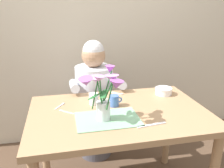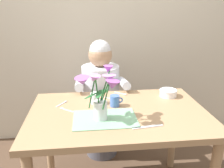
# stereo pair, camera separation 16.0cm
# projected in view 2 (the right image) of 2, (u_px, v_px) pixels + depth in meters

# --- Properties ---
(wood_panel_backdrop) EXTENTS (4.00, 0.10, 2.50)m
(wood_panel_backdrop) POSITION_uv_depth(u_px,v_px,m) (105.00, 22.00, 2.44)
(wood_panel_backdrop) COLOR beige
(wood_panel_backdrop) RESTS_ON ground_plane
(dining_table) EXTENTS (1.20, 0.80, 0.74)m
(dining_table) POSITION_uv_depth(u_px,v_px,m) (118.00, 124.00, 1.65)
(dining_table) COLOR #9E7A56
(dining_table) RESTS_ON ground_plane
(seated_person) EXTENTS (0.45, 0.47, 1.14)m
(seated_person) POSITION_uv_depth(u_px,v_px,m) (101.00, 101.00, 2.25)
(seated_person) COLOR #4C4C56
(seated_person) RESTS_ON ground_plane
(striped_placemat) EXTENTS (0.40, 0.28, 0.00)m
(striped_placemat) POSITION_uv_depth(u_px,v_px,m) (105.00, 119.00, 1.51)
(striped_placemat) COLOR #7AB289
(striped_placemat) RESTS_ON dining_table
(flower_vase) EXTENTS (0.28, 0.22, 0.33)m
(flower_vase) POSITION_uv_depth(u_px,v_px,m) (100.00, 91.00, 1.43)
(flower_vase) COLOR silver
(flower_vase) RESTS_ON dining_table
(ceramic_bowl) EXTENTS (0.14, 0.14, 0.06)m
(ceramic_bowl) POSITION_uv_depth(u_px,v_px,m) (168.00, 93.00, 1.87)
(ceramic_bowl) COLOR white
(ceramic_bowl) RESTS_ON dining_table
(dinner_knife) EXTENTS (0.19, 0.04, 0.00)m
(dinner_knife) POSITION_uv_depth(u_px,v_px,m) (148.00, 127.00, 1.41)
(dinner_knife) COLOR silver
(dinner_knife) RESTS_ON dining_table
(ceramic_mug) EXTENTS (0.09, 0.07, 0.08)m
(ceramic_mug) POSITION_uv_depth(u_px,v_px,m) (115.00, 101.00, 1.69)
(ceramic_mug) COLOR #476BB7
(ceramic_mug) RESTS_ON dining_table
(tea_cup) EXTENTS (0.09, 0.07, 0.08)m
(tea_cup) POSITION_uv_depth(u_px,v_px,m) (95.00, 98.00, 1.74)
(tea_cup) COLOR silver
(tea_cup) RESTS_ON dining_table
(spoon_0) EXTENTS (0.10, 0.09, 0.01)m
(spoon_0) POSITION_uv_depth(u_px,v_px,m) (65.00, 109.00, 1.64)
(spoon_0) COLOR silver
(spoon_0) RESTS_ON dining_table
(spoon_1) EXTENTS (0.08, 0.11, 0.01)m
(spoon_1) POSITION_uv_depth(u_px,v_px,m) (63.00, 103.00, 1.75)
(spoon_1) COLOR silver
(spoon_1) RESTS_ON dining_table
(spoon_2) EXTENTS (0.10, 0.09, 0.01)m
(spoon_2) POSITION_uv_depth(u_px,v_px,m) (122.00, 94.00, 1.93)
(spoon_2) COLOR silver
(spoon_2) RESTS_ON dining_table
(spoon_3) EXTENTS (0.11, 0.08, 0.01)m
(spoon_3) POSITION_uv_depth(u_px,v_px,m) (109.00, 98.00, 1.83)
(spoon_3) COLOR silver
(spoon_3) RESTS_ON dining_table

